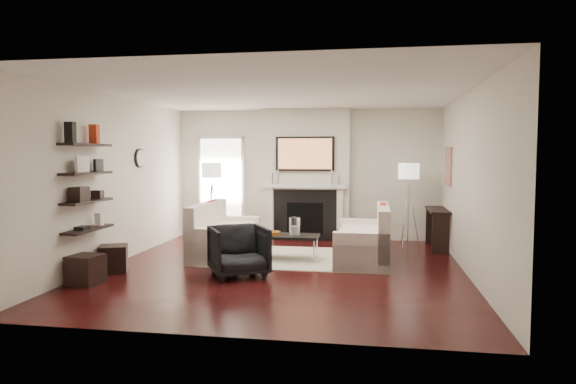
% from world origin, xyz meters
% --- Properties ---
extents(room_envelope, '(6.00, 6.00, 6.00)m').
position_xyz_m(room_envelope, '(0.00, 0.00, 1.35)').
color(room_envelope, '#330B0B').
rests_on(room_envelope, ground).
extents(chimney_breast, '(1.80, 0.25, 2.70)m').
position_xyz_m(chimney_breast, '(0.00, 2.88, 1.35)').
color(chimney_breast, silver).
rests_on(chimney_breast, floor).
extents(fireplace_surround, '(1.30, 0.02, 1.04)m').
position_xyz_m(fireplace_surround, '(0.00, 2.74, 0.52)').
color(fireplace_surround, black).
rests_on(fireplace_surround, floor).
extents(firebox, '(0.75, 0.02, 0.65)m').
position_xyz_m(firebox, '(0.00, 2.73, 0.45)').
color(firebox, black).
rests_on(firebox, floor).
extents(mantel_pilaster_l, '(0.12, 0.08, 1.10)m').
position_xyz_m(mantel_pilaster_l, '(-0.72, 2.71, 0.55)').
color(mantel_pilaster_l, white).
rests_on(mantel_pilaster_l, floor).
extents(mantel_pilaster_r, '(0.12, 0.08, 1.10)m').
position_xyz_m(mantel_pilaster_r, '(0.72, 2.71, 0.55)').
color(mantel_pilaster_r, white).
rests_on(mantel_pilaster_r, floor).
extents(mantel_shelf, '(1.70, 0.18, 0.07)m').
position_xyz_m(mantel_shelf, '(0.00, 2.69, 1.12)').
color(mantel_shelf, white).
rests_on(mantel_shelf, chimney_breast).
extents(tv_body, '(1.20, 0.06, 0.70)m').
position_xyz_m(tv_body, '(0.00, 2.71, 1.78)').
color(tv_body, black).
rests_on(tv_body, chimney_breast).
extents(tv_screen, '(1.10, 0.00, 0.62)m').
position_xyz_m(tv_screen, '(0.00, 2.68, 1.78)').
color(tv_screen, '#BF723F').
rests_on(tv_screen, tv_body).
extents(candlestick_l_tall, '(0.04, 0.04, 0.30)m').
position_xyz_m(candlestick_l_tall, '(-0.55, 2.70, 1.30)').
color(candlestick_l_tall, silver).
rests_on(candlestick_l_tall, mantel_shelf).
extents(candlestick_l_short, '(0.04, 0.04, 0.24)m').
position_xyz_m(candlestick_l_short, '(-0.68, 2.70, 1.27)').
color(candlestick_l_short, silver).
rests_on(candlestick_l_short, mantel_shelf).
extents(candlestick_r_tall, '(0.04, 0.04, 0.30)m').
position_xyz_m(candlestick_r_tall, '(0.55, 2.70, 1.30)').
color(candlestick_r_tall, silver).
rests_on(candlestick_r_tall, mantel_shelf).
extents(candlestick_r_short, '(0.04, 0.04, 0.24)m').
position_xyz_m(candlestick_r_short, '(0.68, 2.70, 1.27)').
color(candlestick_r_short, silver).
rests_on(candlestick_r_short, mantel_shelf).
extents(hallway_panel, '(0.90, 0.02, 2.10)m').
position_xyz_m(hallway_panel, '(-1.85, 2.98, 1.05)').
color(hallway_panel, white).
rests_on(hallway_panel, floor).
extents(door_trim_l, '(0.06, 0.06, 2.16)m').
position_xyz_m(door_trim_l, '(-2.33, 2.96, 1.05)').
color(door_trim_l, white).
rests_on(door_trim_l, floor).
extents(door_trim_r, '(0.06, 0.06, 2.16)m').
position_xyz_m(door_trim_r, '(-1.37, 2.96, 1.05)').
color(door_trim_r, white).
rests_on(door_trim_r, floor).
extents(door_trim_top, '(1.02, 0.06, 0.06)m').
position_xyz_m(door_trim_top, '(-1.85, 2.96, 2.13)').
color(door_trim_top, white).
rests_on(door_trim_top, wall_back).
extents(rug, '(2.60, 2.00, 0.01)m').
position_xyz_m(rug, '(-0.03, 0.89, 0.01)').
color(rug, beige).
rests_on(rug, floor).
extents(loveseat_left_base, '(0.85, 1.80, 0.42)m').
position_xyz_m(loveseat_left_base, '(-1.14, 0.84, 0.21)').
color(loveseat_left_base, white).
rests_on(loveseat_left_base, floor).
extents(loveseat_left_back, '(0.18, 1.80, 0.80)m').
position_xyz_m(loveseat_left_back, '(-1.47, 0.84, 0.53)').
color(loveseat_left_back, white).
rests_on(loveseat_left_back, floor).
extents(loveseat_left_arm_n, '(0.85, 0.18, 0.60)m').
position_xyz_m(loveseat_left_arm_n, '(-1.14, 0.03, 0.30)').
color(loveseat_left_arm_n, white).
rests_on(loveseat_left_arm_n, floor).
extents(loveseat_left_arm_s, '(0.85, 0.18, 0.60)m').
position_xyz_m(loveseat_left_arm_s, '(-1.14, 1.65, 0.30)').
color(loveseat_left_arm_s, white).
rests_on(loveseat_left_arm_s, floor).
extents(loveseat_left_cushion, '(0.63, 1.44, 0.10)m').
position_xyz_m(loveseat_left_cushion, '(-1.09, 0.84, 0.47)').
color(loveseat_left_cushion, white).
rests_on(loveseat_left_cushion, loveseat_left_base).
extents(pillow_left_orange, '(0.10, 0.42, 0.42)m').
position_xyz_m(pillow_left_orange, '(-1.47, 1.14, 0.73)').
color(pillow_left_orange, '#BE3517').
rests_on(pillow_left_orange, loveseat_left_cushion).
extents(pillow_left_charcoal, '(0.10, 0.40, 0.40)m').
position_xyz_m(pillow_left_charcoal, '(-1.47, 0.54, 0.72)').
color(pillow_left_charcoal, black).
rests_on(pillow_left_charcoal, loveseat_left_cushion).
extents(loveseat_right_base, '(0.85, 1.80, 0.42)m').
position_xyz_m(loveseat_right_base, '(1.21, 0.80, 0.21)').
color(loveseat_right_base, white).
rests_on(loveseat_right_base, floor).
extents(loveseat_right_back, '(0.18, 1.80, 0.80)m').
position_xyz_m(loveseat_right_back, '(1.55, 0.80, 0.53)').
color(loveseat_right_back, white).
rests_on(loveseat_right_back, floor).
extents(loveseat_right_arm_n, '(0.85, 0.18, 0.60)m').
position_xyz_m(loveseat_right_arm_n, '(1.21, -0.01, 0.30)').
color(loveseat_right_arm_n, white).
rests_on(loveseat_right_arm_n, floor).
extents(loveseat_right_arm_s, '(0.85, 0.18, 0.60)m').
position_xyz_m(loveseat_right_arm_s, '(1.21, 1.61, 0.30)').
color(loveseat_right_arm_s, white).
rests_on(loveseat_right_arm_s, floor).
extents(loveseat_right_cushion, '(0.63, 1.44, 0.10)m').
position_xyz_m(loveseat_right_cushion, '(1.16, 0.80, 0.47)').
color(loveseat_right_cushion, white).
rests_on(loveseat_right_cushion, loveseat_right_base).
extents(pillow_right_orange, '(0.10, 0.42, 0.42)m').
position_xyz_m(pillow_right_orange, '(1.55, 1.10, 0.73)').
color(pillow_right_orange, '#BE3517').
rests_on(pillow_right_orange, loveseat_right_cushion).
extents(pillow_right_charcoal, '(0.10, 0.40, 0.40)m').
position_xyz_m(pillow_right_charcoal, '(1.55, 0.50, 0.72)').
color(pillow_right_charcoal, black).
rests_on(pillow_right_charcoal, loveseat_right_cushion).
extents(coffee_table, '(1.10, 0.55, 0.04)m').
position_xyz_m(coffee_table, '(-0.06, 0.72, 0.40)').
color(coffee_table, black).
rests_on(coffee_table, floor).
extents(coffee_leg_nw, '(0.02, 0.02, 0.38)m').
position_xyz_m(coffee_leg_nw, '(-0.56, 0.50, 0.19)').
color(coffee_leg_nw, silver).
rests_on(coffee_leg_nw, floor).
extents(coffee_leg_ne, '(0.02, 0.02, 0.38)m').
position_xyz_m(coffee_leg_ne, '(0.44, 0.50, 0.19)').
color(coffee_leg_ne, silver).
rests_on(coffee_leg_ne, floor).
extents(coffee_leg_sw, '(0.02, 0.02, 0.38)m').
position_xyz_m(coffee_leg_sw, '(-0.56, 0.94, 0.19)').
color(coffee_leg_sw, silver).
rests_on(coffee_leg_sw, floor).
extents(coffee_leg_se, '(0.02, 0.02, 0.38)m').
position_xyz_m(coffee_leg_se, '(0.44, 0.94, 0.19)').
color(coffee_leg_se, silver).
rests_on(coffee_leg_se, floor).
extents(hurricane_glass, '(0.18, 0.18, 0.32)m').
position_xyz_m(hurricane_glass, '(0.09, 0.72, 0.56)').
color(hurricane_glass, white).
rests_on(hurricane_glass, coffee_table).
extents(hurricane_candle, '(0.11, 0.11, 0.17)m').
position_xyz_m(hurricane_candle, '(0.09, 0.72, 0.49)').
color(hurricane_candle, white).
rests_on(hurricane_candle, coffee_table).
extents(copper_bowl, '(0.31, 0.31, 0.05)m').
position_xyz_m(copper_bowl, '(-0.31, 0.72, 0.45)').
color(copper_bowl, '#AB641C').
rests_on(copper_bowl, coffee_table).
extents(armchair, '(1.03, 1.01, 0.80)m').
position_xyz_m(armchair, '(-0.54, -0.52, 0.40)').
color(armchair, black).
rests_on(armchair, floor).
extents(lamp_left_post, '(0.02, 0.02, 1.20)m').
position_xyz_m(lamp_left_post, '(-1.85, 2.31, 0.60)').
color(lamp_left_post, silver).
rests_on(lamp_left_post, floor).
extents(lamp_left_shade, '(0.40, 0.40, 0.30)m').
position_xyz_m(lamp_left_shade, '(-1.85, 2.31, 1.45)').
color(lamp_left_shade, white).
rests_on(lamp_left_shade, lamp_left_post).
extents(lamp_left_leg_a, '(0.25, 0.02, 1.23)m').
position_xyz_m(lamp_left_leg_a, '(-1.74, 2.31, 0.60)').
color(lamp_left_leg_a, silver).
rests_on(lamp_left_leg_a, floor).
extents(lamp_left_leg_b, '(0.14, 0.22, 1.23)m').
position_xyz_m(lamp_left_leg_b, '(-1.91, 2.40, 0.60)').
color(lamp_left_leg_b, silver).
rests_on(lamp_left_leg_b, floor).
extents(lamp_left_leg_c, '(0.14, 0.22, 1.23)m').
position_xyz_m(lamp_left_leg_c, '(-1.91, 2.21, 0.60)').
color(lamp_left_leg_c, silver).
rests_on(lamp_left_leg_c, floor).
extents(lamp_right_post, '(0.02, 0.02, 1.20)m').
position_xyz_m(lamp_right_post, '(2.05, 2.39, 0.60)').
color(lamp_right_post, silver).
rests_on(lamp_right_post, floor).
extents(lamp_right_shade, '(0.40, 0.40, 0.30)m').
position_xyz_m(lamp_right_shade, '(2.05, 2.39, 1.45)').
color(lamp_right_shade, white).
rests_on(lamp_right_shade, lamp_right_post).
extents(lamp_right_leg_a, '(0.25, 0.02, 1.23)m').
position_xyz_m(lamp_right_leg_a, '(2.16, 2.39, 0.60)').
color(lamp_right_leg_a, silver).
rests_on(lamp_right_leg_a, floor).
extents(lamp_right_leg_b, '(0.14, 0.22, 1.23)m').
position_xyz_m(lamp_right_leg_b, '(2.00, 2.48, 0.60)').
color(lamp_right_leg_b, silver).
rests_on(lamp_right_leg_b, floor).
extents(lamp_right_leg_c, '(0.14, 0.22, 1.23)m').
position_xyz_m(lamp_right_leg_c, '(1.99, 2.29, 0.60)').
color(lamp_right_leg_c, silver).
rests_on(lamp_right_leg_c, floor).
extents(console_top, '(0.35, 1.20, 0.04)m').
position_xyz_m(console_top, '(2.57, 2.19, 0.73)').
color(console_top, black).
rests_on(console_top, floor).
extents(console_leg_n, '(0.30, 0.04, 0.71)m').
position_xyz_m(console_leg_n, '(2.57, 1.64, 0.35)').
color(console_leg_n, black).
rests_on(console_leg_n, floor).
extents(console_leg_s, '(0.30, 0.04, 0.71)m').
position_xyz_m(console_leg_s, '(2.57, 2.74, 0.35)').
color(console_leg_s, black).
rests_on(console_leg_s, floor).
extents(wall_art, '(0.03, 0.70, 0.70)m').
position_xyz_m(wall_art, '(2.73, 2.05, 1.55)').
color(wall_art, '#B6725B').
rests_on(wall_art, wall_right).
extents(shelf_bottom, '(0.25, 1.00, 0.03)m').
position_xyz_m(shelf_bottom, '(-2.62, -1.00, 0.70)').
color(shelf_bottom, black).
rests_on(shelf_bottom, wall_left).
extents(shelf_lower, '(0.25, 1.00, 0.04)m').
position_xyz_m(shelf_lower, '(-2.62, -1.00, 1.10)').
color(shelf_lower, black).
rests_on(shelf_lower, wall_left).
extents(shelf_upper, '(0.25, 1.00, 0.04)m').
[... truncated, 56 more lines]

